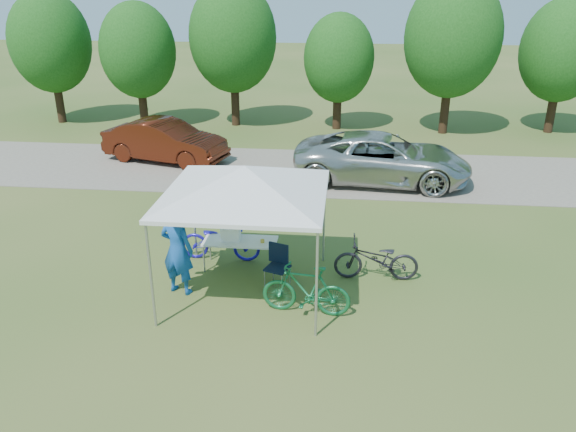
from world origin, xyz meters
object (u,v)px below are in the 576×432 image
cyclist (177,250)px  bike_dark (376,260)px  sedan (165,141)px  bike_blue (221,240)px  bike_green (306,290)px  minivan (382,158)px  cooler (231,234)px  folding_chair (278,261)px  folding_table (240,242)px

cyclist → bike_dark: bearing=-150.7°
cyclist → sedan: bearing=-54.9°
bike_dark → sedan: bearing=-139.6°
bike_blue → bike_green: bike_green is taller
bike_green → minivan: minivan is taller
bike_green → minivan: size_ratio=0.31×
cooler → cyclist: (-0.86, -1.19, 0.14)m
cyclist → sedan: 9.36m
bike_dark → folding_chair: bearing=-80.7°
sedan → bike_green: bearing=-133.5°
cooler → folding_table: bearing=-0.0°
folding_chair → bike_blue: bike_blue is taller
minivan → sedan: minivan is taller
cooler → bike_blue: cooler is taller
folding_chair → cyclist: (-1.98, -0.55, 0.45)m
bike_blue → minivan: (3.96, 5.87, 0.31)m
cyclist → sedan: cyclist is taller
bike_blue → bike_dark: size_ratio=1.02×
folding_chair → cooler: cooler is taller
bike_dark → minivan: size_ratio=0.33×
sedan → cooler: bearing=-137.8°
folding_chair → bike_green: 1.29m
folding_table → cooler: (-0.20, 0.00, 0.20)m
bike_blue → sedan: (-3.58, 7.31, 0.26)m
folding_chair → cooler: (-1.12, 0.63, 0.30)m
bike_blue → minivan: minivan is taller
folding_table → cooler: bearing=180.0°
bike_blue → bike_dark: 3.58m
bike_green → bike_dark: bike_green is taller
bike_dark → sedan: size_ratio=0.41×
folding_chair → cyclist: size_ratio=0.46×
bike_dark → minivan: 6.48m
bike_green → cyclist: bearing=-95.5°
bike_dark → minivan: bearing=174.6°
bike_dark → bike_blue: bearing=-101.0°
cyclist → bike_dark: (4.06, 0.95, -0.50)m
cooler → cyclist: cyclist is taller
folding_table → bike_dark: size_ratio=0.90×
cooler → cyclist: bearing=-125.9°
bike_green → sedan: sedan is taller
folding_table → folding_chair: bearing=-34.6°
cyclist → bike_blue: cyclist is taller
bike_green → bike_dark: size_ratio=0.96×
folding_table → cyclist: bearing=-131.9°
bike_blue → minivan: bearing=-33.2°
bike_blue → bike_green: (2.13, -2.08, 0.04)m
folding_table → bike_green: (1.60, -1.73, -0.11)m
minivan → sedan: (-7.53, 1.44, -0.04)m
bike_green → bike_dark: bearing=143.1°
cyclist → bike_blue: 1.70m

